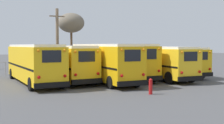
% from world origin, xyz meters
% --- Properties ---
extents(ground_plane, '(160.00, 160.00, 0.00)m').
position_xyz_m(ground_plane, '(0.00, 0.00, 0.00)').
color(ground_plane, '#4C4C4F').
extents(school_bus_0, '(2.93, 10.96, 3.25)m').
position_xyz_m(school_bus_0, '(-7.01, 1.06, 1.76)').
color(school_bus_0, yellow).
rests_on(school_bus_0, ground).
extents(school_bus_1, '(2.82, 9.61, 3.15)m').
position_xyz_m(school_bus_1, '(-4.20, 1.05, 1.71)').
color(school_bus_1, yellow).
rests_on(school_bus_1, ground).
extents(school_bus_2, '(2.54, 10.87, 3.29)m').
position_xyz_m(school_bus_2, '(-1.40, -0.56, 1.78)').
color(school_bus_2, '#EAAA0F').
rests_on(school_bus_2, ground).
extents(school_bus_3, '(2.89, 9.81, 3.30)m').
position_xyz_m(school_bus_3, '(1.40, 0.63, 1.79)').
color(school_bus_3, '#EAAA0F').
rests_on(school_bus_3, ground).
extents(school_bus_4, '(2.79, 9.49, 3.06)m').
position_xyz_m(school_bus_4, '(4.20, -1.04, 1.67)').
color(school_bus_4, yellow).
rests_on(school_bus_4, ground).
extents(school_bus_5, '(2.73, 10.31, 2.98)m').
position_xyz_m(school_bus_5, '(7.01, 1.14, 1.64)').
color(school_bus_5, yellow).
rests_on(school_bus_5, ground).
extents(utility_pole, '(1.80, 0.35, 7.48)m').
position_xyz_m(utility_pole, '(-2.63, 9.74, 3.84)').
color(utility_pole, '#75604C').
rests_on(utility_pole, ground).
extents(bare_tree_1, '(3.48, 3.48, 7.46)m').
position_xyz_m(bare_tree_1, '(0.19, 13.18, 6.11)').
color(bare_tree_1, brown).
rests_on(bare_tree_1, ground).
extents(fence_line, '(22.07, 0.06, 1.42)m').
position_xyz_m(fence_line, '(-0.00, 8.42, 0.99)').
color(fence_line, '#939399').
rests_on(fence_line, ground).
extents(fire_hydrant, '(0.24, 0.24, 1.03)m').
position_xyz_m(fire_hydrant, '(-1.17, -7.75, 0.52)').
color(fire_hydrant, '#B21414').
rests_on(fire_hydrant, ground).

